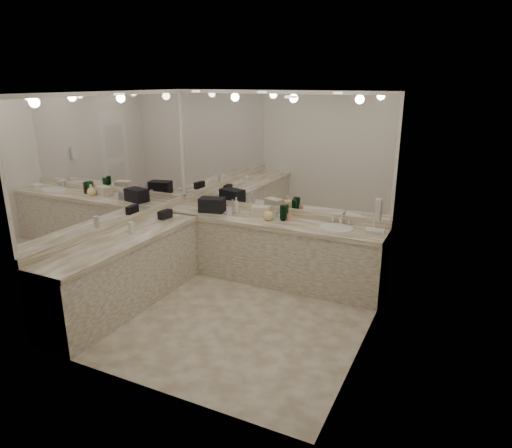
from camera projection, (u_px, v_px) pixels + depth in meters
The scene contains 33 objects.
floor at pixel (228, 316), 5.51m from camera, with size 3.20×3.20×0.00m, color beige.
ceiling at pixel (223, 93), 4.73m from camera, with size 3.20×3.20×0.00m, color white.
wall_back at pixel (278, 186), 6.41m from camera, with size 3.20×0.02×2.60m, color silver.
wall_left at pixel (116, 198), 5.78m from camera, with size 0.02×3.00×2.60m, color silver.
wall_right at pixel (369, 232), 4.46m from camera, with size 0.02×3.00×2.60m, color silver.
vanity_back_base at pixel (269, 252), 6.42m from camera, with size 3.20×0.60×0.84m, color beige.
vanity_back_top at pixel (269, 221), 6.27m from camera, with size 3.20×0.64×0.06m, color silver.
vanity_left_base at pixel (124, 274), 5.67m from camera, with size 0.60×2.40×0.84m, color beige.
vanity_left_top at pixel (122, 240), 5.53m from camera, with size 0.64×2.42×0.06m, color silver.
backsplash_back at pixel (277, 210), 6.50m from camera, with size 3.20×0.04×0.10m, color silver.
backsplash_left at pixel (120, 224), 5.88m from camera, with size 0.04×3.00×0.10m, color silver.
mirror_back at pixel (278, 153), 6.26m from camera, with size 3.12×0.01×1.55m, color white.
mirror_left at pixel (113, 161), 5.64m from camera, with size 0.01×2.92×1.55m, color white.
sink at pixel (336, 229), 5.88m from camera, with size 0.44×0.44×0.03m, color white.
faucet at pixel (341, 219), 6.04m from camera, with size 0.24×0.16×0.14m, color silver.
wall_phone at pixel (379, 209), 5.07m from camera, with size 0.06×0.10×0.24m, color white.
door at pixel (353, 274), 4.11m from camera, with size 0.02×0.82×2.10m, color white.
black_toiletry_bag at pixel (212, 205), 6.60m from camera, with size 0.36×0.23×0.21m, color black.
black_bag_spill at pixel (165, 215), 6.28m from camera, with size 0.09×0.20×0.11m, color black.
cream_cosmetic_case at pixel (261, 211), 6.36m from camera, with size 0.26×0.16×0.15m, color beige.
hand_towel at pixel (375, 231), 5.71m from camera, with size 0.23×0.15×0.04m, color white.
lotion_left at pixel (131, 227), 5.67m from camera, with size 0.06×0.06×0.15m, color white.
soap_bottle_a at pixel (236, 205), 6.55m from camera, with size 0.09×0.09×0.22m, color beige.
soap_bottle_b at pixel (230, 209), 6.44m from camera, with size 0.08×0.08×0.17m, color silver.
soap_bottle_c at pixel (268, 213), 6.19m from camera, with size 0.15×0.15×0.19m, color #F6D590.
green_bottle_0 at pixel (286, 212), 6.28m from camera, with size 0.07×0.07×0.19m, color #104723.
green_bottle_1 at pixel (283, 213), 6.20m from camera, with size 0.07×0.07×0.21m, color #104723.
green_bottle_2 at pixel (284, 214), 6.16m from camera, with size 0.06×0.06×0.20m, color #104723.
amenity_bottle_0 at pixel (276, 214), 6.37m from camera, with size 0.05×0.05×0.09m, color silver.
amenity_bottle_1 at pixel (289, 217), 6.19m from camera, with size 0.06×0.06×0.10m, color #E57F66.
amenity_bottle_2 at pixel (214, 210), 6.58m from camera, with size 0.06×0.06×0.08m, color #E57F66.
amenity_bottle_3 at pixel (252, 214), 6.37m from camera, with size 0.04×0.04×0.07m, color white.
amenity_bottle_4 at pixel (222, 207), 6.69m from camera, with size 0.05×0.05×0.08m, color silver.
Camera 1 is at (2.44, -4.29, 2.72)m, focal length 32.00 mm.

